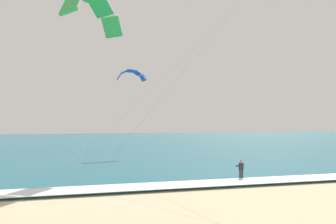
{
  "coord_description": "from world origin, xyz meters",
  "views": [
    {
      "loc": [
        -20.06,
        -10.91,
        4.77
      ],
      "look_at": [
        -11.05,
        18.13,
        5.5
      ],
      "focal_mm": 40.91,
      "sensor_mm": 36.0,
      "label": 1
    }
  ],
  "objects_px": {
    "surfboard": "(241,181)",
    "kite_primary": "(93,6)",
    "kitesurfer": "(241,169)",
    "kite_distant": "(131,74)"
  },
  "relations": [
    {
      "from": "kite_primary",
      "to": "kitesurfer",
      "type": "bearing_deg",
      "value": -33.0
    },
    {
      "from": "surfboard",
      "to": "kitesurfer",
      "type": "height_order",
      "value": "kitesurfer"
    },
    {
      "from": "surfboard",
      "to": "kitesurfer",
      "type": "relative_size",
      "value": 0.84
    },
    {
      "from": "kitesurfer",
      "to": "kite_distant",
      "type": "height_order",
      "value": "kite_distant"
    },
    {
      "from": "surfboard",
      "to": "kite_primary",
      "type": "distance_m",
      "value": 20.06
    },
    {
      "from": "surfboard",
      "to": "kitesurfer",
      "type": "xyz_separation_m",
      "value": [
        -0.0,
        0.02,
        0.91
      ]
    },
    {
      "from": "kitesurfer",
      "to": "kite_primary",
      "type": "relative_size",
      "value": 0.11
    },
    {
      "from": "surfboard",
      "to": "kite_primary",
      "type": "bearing_deg",
      "value": 146.93
    },
    {
      "from": "surfboard",
      "to": "kite_distant",
      "type": "xyz_separation_m",
      "value": [
        -3.95,
        24.32,
        11.3
      ]
    },
    {
      "from": "kitesurfer",
      "to": "kite_primary",
      "type": "height_order",
      "value": "kite_primary"
    }
  ]
}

